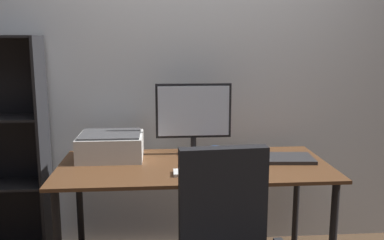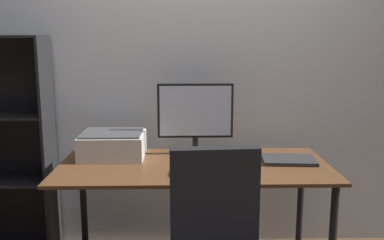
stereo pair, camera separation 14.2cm
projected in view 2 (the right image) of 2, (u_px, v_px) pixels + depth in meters
name	position (u px, v px, depth m)	size (l,w,h in m)	color
back_wall	(192.00, 66.00, 2.99)	(6.40, 0.10, 2.60)	silver
desk	(194.00, 177.00, 2.57)	(1.63, 0.76, 0.74)	#56351E
monitor	(195.00, 115.00, 2.74)	(0.49, 0.20, 0.46)	black
keyboard	(197.00, 173.00, 2.36)	(0.29, 0.11, 0.02)	silver
mouse	(238.00, 172.00, 2.35)	(0.06, 0.10, 0.03)	black
coffee_mug	(216.00, 155.00, 2.59)	(0.10, 0.08, 0.09)	#285193
laptop	(289.00, 160.00, 2.61)	(0.32, 0.23, 0.02)	#2D2D30
printer	(113.00, 145.00, 2.71)	(0.40, 0.34, 0.16)	silver
bookshelf	(5.00, 149.00, 2.90)	(0.61, 0.28, 1.51)	black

